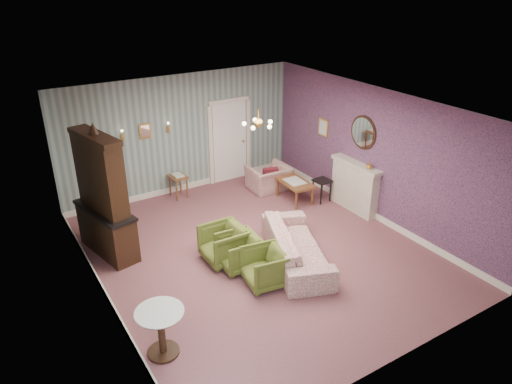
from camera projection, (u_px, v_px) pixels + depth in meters
floor at (258, 252)px, 9.55m from camera, size 7.00×7.00×0.00m
ceiling at (258, 109)px, 8.31m from camera, size 7.00×7.00×0.00m
wall_back at (181, 135)px, 11.61m from camera, size 6.00×0.00×6.00m
wall_front at (401, 279)px, 6.24m from camera, size 6.00×0.00×6.00m
wall_left at (96, 227)px, 7.49m from camera, size 0.00×7.00×7.00m
wall_right at (376, 155)px, 10.36m from camera, size 0.00×7.00×7.00m
wall_right_floral at (375, 155)px, 10.36m from camera, size 0.00×7.00×7.00m
door at (229, 140)px, 12.36m from camera, size 1.12×0.12×2.16m
olive_chair_a at (265, 266)px, 8.44m from camera, size 0.78×0.82×0.74m
olive_chair_b at (239, 250)px, 8.91m from camera, size 0.72×0.76×0.73m
olive_chair_c at (223, 242)px, 9.11m from camera, size 0.73×0.77×0.79m
sofa_chintz at (297, 240)px, 9.06m from camera, size 1.47×2.39×0.90m
wingback_chair at (269, 174)px, 12.00m from camera, size 0.99×0.66×0.85m
dresser at (102, 192)px, 9.00m from camera, size 0.86×1.63×2.59m
fireplace at (355, 186)px, 10.97m from camera, size 0.30×1.40×1.16m
mantel_vase at (369, 166)px, 10.38m from camera, size 0.15×0.15×0.15m
oval_mirror at (363, 133)px, 10.48m from camera, size 0.04×0.76×0.84m
framed_print at (323, 127)px, 11.63m from camera, size 0.04×0.34×0.42m
coffee_table at (294, 191)px, 11.52m from camera, size 0.60×1.03×0.51m
side_table_black at (322, 190)px, 11.49m from camera, size 0.39×0.39×0.55m
pedestal_table at (161, 332)px, 6.88m from camera, size 0.85×0.85×0.77m
nesting_table at (178, 185)px, 11.68m from camera, size 0.39×0.49×0.61m
gilt_mirror_back at (145, 131)px, 11.05m from camera, size 0.28×0.06×0.36m
sconce_left at (122, 135)px, 10.77m from camera, size 0.16×0.12×0.30m
sconce_right at (168, 128)px, 11.29m from camera, size 0.16×0.12×0.30m
chandelier at (258, 124)px, 8.42m from camera, size 0.56×0.56×0.36m
burgundy_cushion at (270, 175)px, 11.84m from camera, size 0.41×0.28×0.39m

